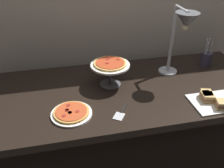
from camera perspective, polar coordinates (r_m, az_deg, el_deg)
ground_plane at (r=2.23m, az=3.62°, el=-17.60°), size 8.00×8.00×0.00m
back_wall at (r=2.00m, az=0.81°, el=17.59°), size 4.40×0.04×2.40m
buffet_table at (r=1.95m, az=4.00°, el=-10.20°), size 1.90×0.84×0.76m
heat_lamp at (r=1.70m, az=16.03°, el=12.33°), size 0.15×0.31×0.51m
pizza_plate_front at (r=1.49m, az=-9.29°, el=-6.57°), size 0.24×0.24×0.03m
pizza_plate_center at (r=1.69m, az=-0.43°, el=4.00°), size 0.27×0.27×0.18m
sandwich_platter at (r=1.69m, az=22.35°, el=-3.43°), size 0.33×0.23×0.06m
utensil_holder at (r=2.12m, az=20.77°, el=5.45°), size 0.08×0.08×0.23m
serving_spatula at (r=1.50m, az=2.13°, el=-6.48°), size 0.12×0.16×0.01m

